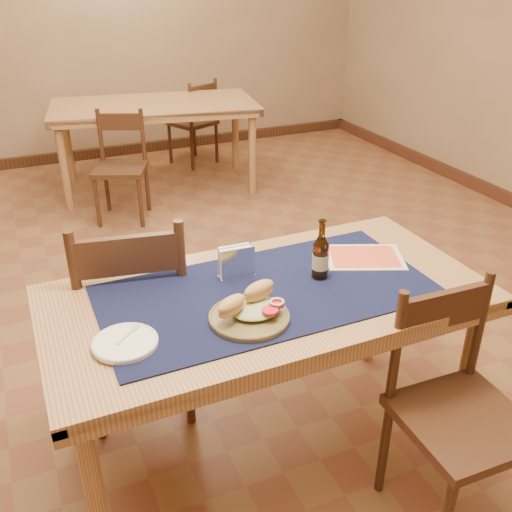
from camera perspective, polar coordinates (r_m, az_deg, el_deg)
name	(u,v)px	position (r m, az deg, el deg)	size (l,w,h in m)	color
room	(189,72)	(2.56, -6.68, 17.82)	(6.04, 7.04, 2.84)	brown
main_table	(267,311)	(2.12, 1.10, -5.52)	(1.60, 0.80, 0.75)	tan
placemat	(267,291)	(2.08, 1.12, -3.54)	(1.20, 0.60, 0.01)	#0E1336
baseboard	(203,333)	(3.09, -5.32, -7.69)	(6.00, 7.00, 0.10)	#442418
back_table	(155,113)	(5.06, -10.10, 13.93)	(1.82, 1.13, 0.75)	tan
chair_main_far	(135,313)	(2.45, -12.05, -5.57)	(0.53, 0.53, 0.98)	#442418
chair_main_near	(457,408)	(2.13, 19.46, -14.17)	(0.42, 0.42, 0.89)	#442418
chair_back_near	(121,165)	(4.53, -13.36, 8.87)	(0.50, 0.50, 0.82)	#442418
chair_back_far	(195,121)	(5.72, -6.14, 13.28)	(0.50, 0.50, 0.82)	#442418
sandwich_plate	(250,311)	(1.91, -0.59, -5.53)	(0.27, 0.27, 0.10)	brown
side_plate	(125,342)	(1.84, -12.97, -8.41)	(0.21, 0.21, 0.02)	white
fork	(129,333)	(1.87, -12.54, -7.54)	(0.09, 0.09, 0.00)	#8ADB78
beer_bottle	(321,257)	(2.13, 6.47, -0.06)	(0.06, 0.06, 0.23)	#3F260B
napkin_holder	(237,263)	(2.14, -1.96, -0.66)	(0.14, 0.06, 0.12)	white
menu_card	(364,257)	(2.34, 10.75, -0.09)	(0.37, 0.33, 0.01)	beige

